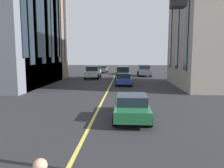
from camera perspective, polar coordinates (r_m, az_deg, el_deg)
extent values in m
cube|color=#D8C64C|center=(20.81, -1.37, -2.22)|extent=(80.00, 0.16, 0.01)
cube|color=slate|center=(41.60, 2.82, 3.42)|extent=(4.40, 1.80, 0.55)
cube|color=#19232D|center=(41.35, 2.82, 4.12)|extent=(1.85, 1.58, 0.50)
cylinder|color=black|center=(43.09, 1.69, 3.19)|extent=(0.64, 0.22, 0.64)
cylinder|color=black|center=(43.07, 4.00, 3.18)|extent=(0.64, 0.22, 0.64)
cylinder|color=black|center=(40.19, 1.56, 2.89)|extent=(0.64, 0.22, 0.64)
cylinder|color=black|center=(40.17, 4.03, 2.87)|extent=(0.64, 0.22, 0.64)
cube|color=#1E6038|center=(32.42, 2.86, 2.62)|extent=(4.70, 1.95, 0.80)
cube|color=#19232D|center=(32.36, 2.87, 3.94)|extent=(2.58, 1.72, 0.70)
cylinder|color=black|center=(34.02, 1.31, 2.17)|extent=(0.76, 0.27, 0.76)
cylinder|color=black|center=(34.00, 4.46, 2.15)|extent=(0.76, 0.27, 0.76)
cylinder|color=black|center=(30.94, 1.08, 1.65)|extent=(0.76, 0.27, 0.76)
cylinder|color=black|center=(30.91, 4.55, 1.62)|extent=(0.76, 0.27, 0.76)
cube|color=slate|center=(45.13, -2.45, 3.73)|extent=(4.40, 1.80, 0.55)
cube|color=#19232D|center=(45.32, -2.42, 4.41)|extent=(1.85, 1.58, 0.50)
cylinder|color=black|center=(43.62, -1.51, 3.25)|extent=(0.64, 0.22, 0.64)
cylinder|color=black|center=(43.81, -3.77, 3.25)|extent=(0.64, 0.22, 0.64)
cylinder|color=black|center=(46.51, -1.20, 3.51)|extent=(0.64, 0.22, 0.64)
cylinder|color=black|center=(46.68, -3.32, 3.51)|extent=(0.64, 0.22, 0.64)
cube|color=slate|center=(37.75, 8.31, 3.22)|extent=(4.70, 1.95, 0.80)
cube|color=#19232D|center=(37.71, 8.33, 4.36)|extent=(2.58, 1.72, 0.70)
cylinder|color=black|center=(39.26, 6.75, 2.82)|extent=(0.76, 0.27, 0.76)
cylinder|color=black|center=(39.41, 9.47, 2.79)|extent=(0.76, 0.27, 0.76)
cylinder|color=black|center=(36.18, 7.02, 2.43)|extent=(0.76, 0.27, 0.76)
cylinder|color=black|center=(36.34, 9.97, 2.40)|extent=(0.76, 0.27, 0.76)
cube|color=#1E6038|center=(12.34, 5.12, -6.16)|extent=(4.40, 1.80, 0.55)
cube|color=#19232D|center=(12.01, 5.18, -3.97)|extent=(1.85, 1.58, 0.50)
cylinder|color=black|center=(13.82, 1.34, -5.83)|extent=(0.64, 0.22, 0.64)
cylinder|color=black|center=(13.86, 8.54, -5.87)|extent=(0.64, 0.22, 0.64)
cylinder|color=black|center=(11.01, 0.75, -9.28)|extent=(0.64, 0.22, 0.64)
cylinder|color=black|center=(11.07, 9.85, -9.31)|extent=(0.64, 0.22, 0.64)
cube|color=silver|center=(33.83, -4.92, 2.80)|extent=(4.70, 1.95, 0.80)
cube|color=#19232D|center=(33.78, -4.94, 4.07)|extent=(2.58, 1.72, 0.70)
cylinder|color=black|center=(32.21, -3.67, 1.86)|extent=(0.76, 0.27, 0.76)
cylinder|color=black|center=(32.50, -6.95, 1.87)|extent=(0.76, 0.27, 0.76)
cylinder|color=black|center=(35.28, -3.04, 2.35)|extent=(0.76, 0.27, 0.76)
cylinder|color=black|center=(35.54, -6.04, 2.36)|extent=(0.76, 0.27, 0.76)
cube|color=navy|center=(26.12, 3.13, 1.00)|extent=(3.90, 1.75, 0.55)
cube|color=#19232D|center=(25.87, 3.14, 2.17)|extent=(1.64, 1.54, 0.55)
cylinder|color=black|center=(27.44, 1.40, 0.75)|extent=(0.60, 0.21, 0.60)
cylinder|color=black|center=(27.43, 4.90, 0.72)|extent=(0.60, 0.21, 0.60)
cylinder|color=black|center=(24.89, 1.17, 0.06)|extent=(0.60, 0.21, 0.60)
cylinder|color=black|center=(24.88, 5.04, 0.03)|extent=(0.60, 0.21, 0.60)
sphere|color=tan|center=(4.00, -18.11, -19.46)|extent=(0.24, 0.24, 0.24)
sphere|color=green|center=(5.22, 16.79, 20.03)|extent=(0.18, 0.18, 0.18)
cube|color=#846B51|center=(32.08, -26.71, 16.86)|extent=(15.36, 12.53, 18.35)
cube|color=#19232D|center=(29.62, -15.52, 18.95)|extent=(1.10, 0.10, 13.95)
cube|color=#19232D|center=(32.50, -13.68, 17.95)|extent=(1.10, 0.10, 13.95)
cube|color=#19232D|center=(35.40, -12.15, 17.10)|extent=(1.10, 0.10, 13.95)
cube|color=#A89E8E|center=(27.60, 27.00, 14.62)|extent=(11.19, 9.70, 14.64)
cube|color=#19232D|center=(22.58, 18.97, 17.56)|extent=(1.10, 0.10, 11.13)
cube|color=#19232D|center=(26.16, 16.73, 16.19)|extent=(1.10, 0.10, 11.13)
cube|color=#19232D|center=(29.77, 15.05, 15.14)|extent=(1.10, 0.10, 11.13)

